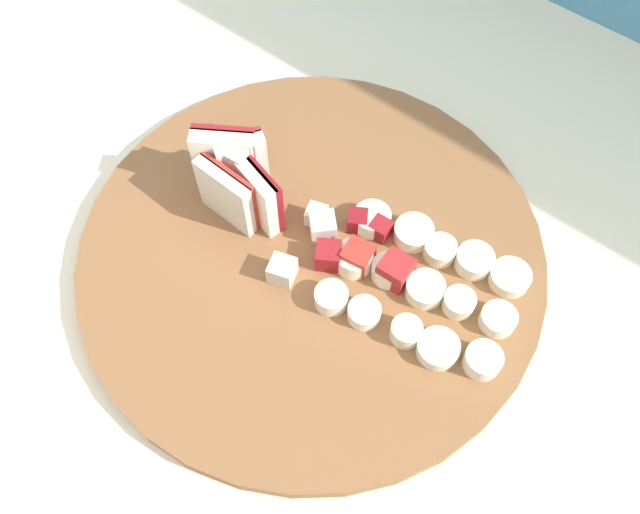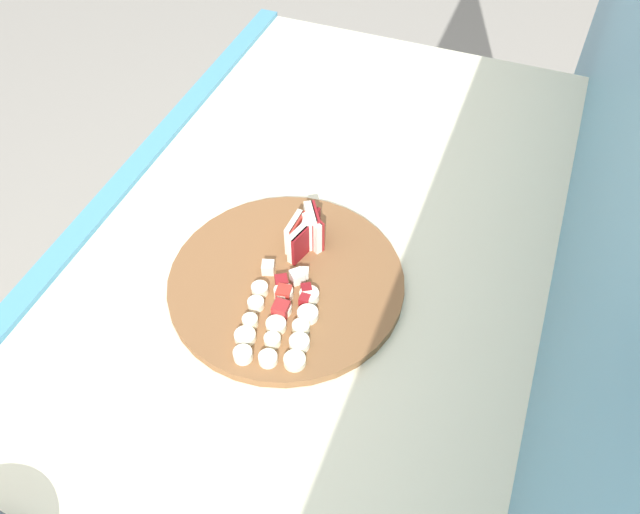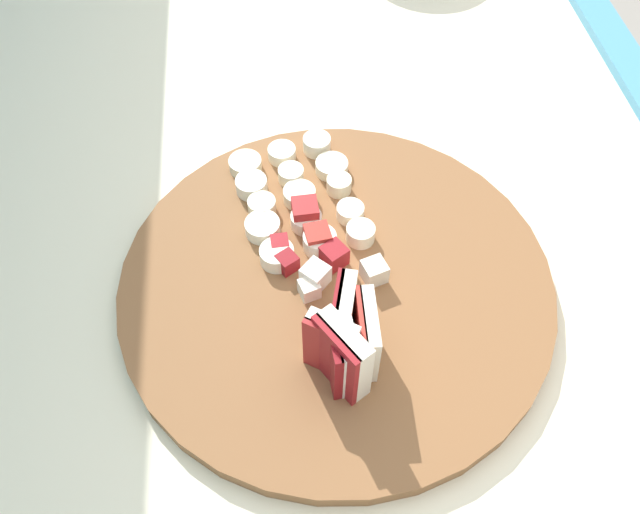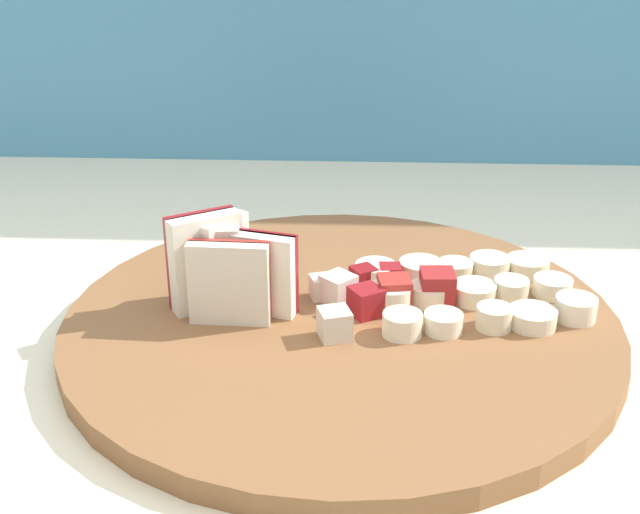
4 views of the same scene
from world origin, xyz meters
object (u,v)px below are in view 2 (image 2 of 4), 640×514
object	(u,v)px
cutting_board	(289,282)
apple_dice_pile	(287,288)
apple_wedge_fan	(307,232)
banana_slice_rows	(278,323)

from	to	relation	value
cutting_board	apple_dice_pile	distance (m)	0.03
cutting_board	apple_wedge_fan	distance (m)	0.08
cutting_board	apple_wedge_fan	bearing A→B (deg)	179.74
apple_wedge_fan	apple_dice_pile	world-z (taller)	apple_wedge_fan
cutting_board	banana_slice_rows	size ratio (longest dim) A/B	2.32
apple_wedge_fan	apple_dice_pile	bearing A→B (deg)	4.66
apple_wedge_fan	banana_slice_rows	distance (m)	0.16
apple_wedge_fan	apple_dice_pile	xyz separation A→B (m)	(0.10, 0.01, -0.02)
apple_dice_pile	banana_slice_rows	distance (m)	0.06
apple_dice_pile	cutting_board	bearing A→B (deg)	-160.29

